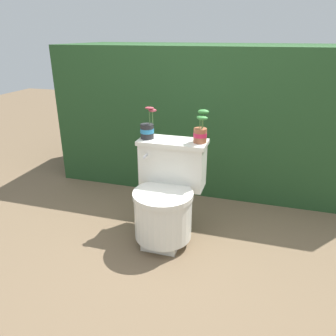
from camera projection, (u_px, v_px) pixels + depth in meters
The scene contains 5 objects.
ground_plane at pixel (176, 244), 2.44m from camera, with size 12.00×12.00×0.00m, color brown.
hedge_backdrop at pixel (212, 114), 3.39m from camera, with size 2.93×1.10×1.35m.
toilet at pixel (167, 196), 2.40m from camera, with size 0.50×0.58×0.73m.
potted_plant_left at pixel (147, 129), 2.41m from camera, with size 0.12×0.10×0.23m.
potted_plant_midleft at pixel (201, 131), 2.31m from camera, with size 0.10×0.10×0.23m.
Camera 1 is at (0.52, -1.97, 1.45)m, focal length 35.00 mm.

